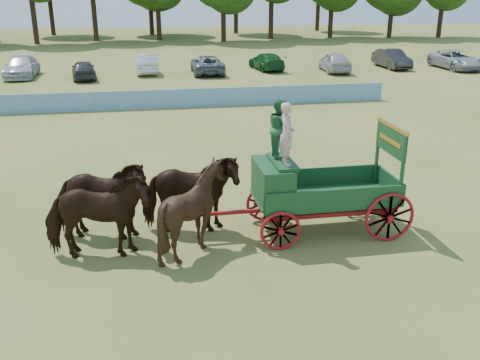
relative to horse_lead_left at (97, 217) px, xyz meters
name	(u,v)px	position (x,y,z in m)	size (l,w,h in m)	color
ground	(235,257)	(3.38, -0.56, -1.14)	(160.00, 160.00, 0.00)	olive
horse_lead_left	(97,217)	(0.00, 0.00, 0.00)	(1.23, 2.70, 2.28)	black
horse_lead_right	(100,200)	(0.00, 1.10, 0.00)	(1.23, 2.70, 2.28)	black
horse_wheel_left	(194,210)	(2.40, 0.00, 0.00)	(1.85, 2.08, 2.29)	black
horse_wheel_right	(190,194)	(2.40, 1.10, 0.00)	(1.23, 2.70, 2.28)	black
farm_dray	(300,176)	(5.35, 0.58, 0.52)	(6.00, 2.00, 3.78)	maroon
sponsor_banner	(164,99)	(2.38, 17.44, -0.62)	(26.00, 0.08, 1.05)	#1E6BA7
parked_cars	(165,65)	(3.02, 29.60, -0.41)	(51.64, 7.49, 1.57)	silver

